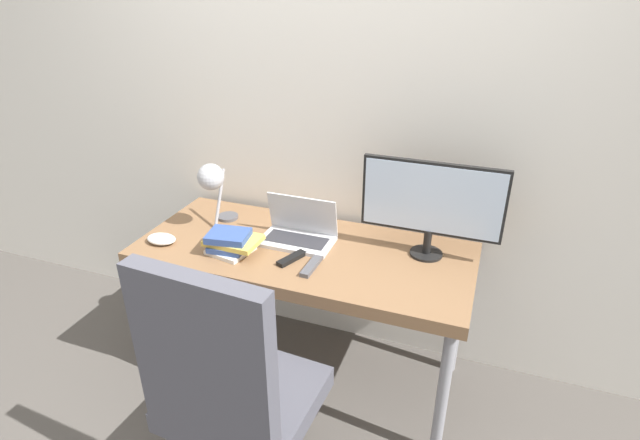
# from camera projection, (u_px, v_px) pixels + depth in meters

# --- Properties ---
(ground_plane) EXTENTS (12.00, 12.00, 0.00)m
(ground_plane) POSITION_uv_depth(u_px,v_px,m) (279.00, 418.00, 2.39)
(ground_plane) COLOR #514C47
(wall_back) EXTENTS (8.00, 0.05, 2.60)m
(wall_back) POSITION_uv_depth(u_px,v_px,m) (333.00, 112.00, 2.44)
(wall_back) COLOR silver
(wall_back) RESTS_ON ground_plane
(desk) EXTENTS (1.57, 0.69, 0.75)m
(desk) POSITION_uv_depth(u_px,v_px,m) (304.00, 260.00, 2.37)
(desk) COLOR brown
(desk) RESTS_ON ground_plane
(laptop) EXTENTS (0.35, 0.20, 0.22)m
(laptop) POSITION_uv_depth(u_px,v_px,m) (298.00, 232.00, 2.39)
(laptop) COLOR silver
(laptop) RESTS_ON desk
(monitor) EXTENTS (0.62, 0.15, 0.45)m
(monitor) POSITION_uv_depth(u_px,v_px,m) (432.00, 202.00, 2.18)
(monitor) COLOR black
(monitor) RESTS_ON desk
(desk_lamp) EXTENTS (0.13, 0.24, 0.34)m
(desk_lamp) POSITION_uv_depth(u_px,v_px,m) (212.00, 181.00, 2.42)
(desk_lamp) COLOR #4C4C51
(desk_lamp) RESTS_ON desk
(office_chair) EXTENTS (0.58, 0.58, 1.13)m
(office_chair) POSITION_uv_depth(u_px,v_px,m) (229.00, 387.00, 1.76)
(office_chair) COLOR black
(office_chair) RESTS_ON ground_plane
(book_stack) EXTENTS (0.24, 0.20, 0.10)m
(book_stack) POSITION_uv_depth(u_px,v_px,m) (231.00, 242.00, 2.29)
(book_stack) COLOR silver
(book_stack) RESTS_ON desk
(tv_remote) EXTENTS (0.10, 0.16, 0.02)m
(tv_remote) POSITION_uv_depth(u_px,v_px,m) (292.00, 258.00, 2.24)
(tv_remote) COLOR black
(tv_remote) RESTS_ON desk
(media_remote) EXTENTS (0.04, 0.17, 0.02)m
(media_remote) POSITION_uv_depth(u_px,v_px,m) (311.00, 266.00, 2.18)
(media_remote) COLOR #4C4C51
(media_remote) RESTS_ON desk
(game_controller) EXTENTS (0.15, 0.10, 0.04)m
(game_controller) POSITION_uv_depth(u_px,v_px,m) (161.00, 239.00, 2.38)
(game_controller) COLOR white
(game_controller) RESTS_ON desk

